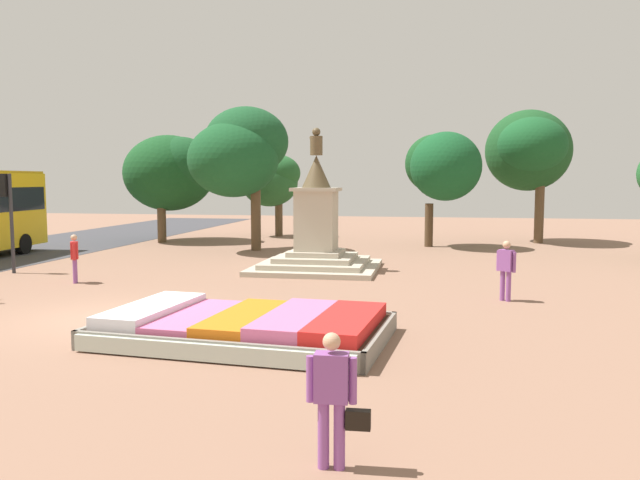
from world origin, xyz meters
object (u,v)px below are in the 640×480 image
at_px(flower_planter, 246,327).
at_px(pedestrian_crossing_plaza, 506,267).
at_px(traffic_light_mid_block, 8,203).
at_px(statue_monument, 316,239).
at_px(pedestrian_with_handbag, 334,394).
at_px(pedestrian_near_planter, 75,255).

distance_m(flower_planter, pedestrian_crossing_plaza, 7.71).
bearing_deg(traffic_light_mid_block, statue_monument, 14.63).
bearing_deg(pedestrian_with_handbag, pedestrian_near_planter, 132.15).
relative_size(traffic_light_mid_block, pedestrian_near_planter, 2.25).
xyz_separation_m(traffic_light_mid_block, pedestrian_with_handbag, (13.46, -12.63, -1.57)).
bearing_deg(statue_monument, flower_planter, -87.47).
relative_size(flower_planter, pedestrian_near_planter, 3.90).
bearing_deg(statue_monument, pedestrian_crossing_plaza, -38.45).
bearing_deg(pedestrian_with_handbag, pedestrian_crossing_plaza, 74.09).
relative_size(flower_planter, statue_monument, 1.18).
xyz_separation_m(statue_monument, pedestrian_crossing_plaza, (6.09, -4.83, -0.20)).
xyz_separation_m(flower_planter, pedestrian_with_handbag, (2.65, -5.29, 0.60)).
bearing_deg(pedestrian_with_handbag, traffic_light_mid_block, 136.82).
relative_size(flower_planter, pedestrian_crossing_plaza, 3.69).
distance_m(flower_planter, statue_monument, 10.10).
xyz_separation_m(statue_monument, pedestrian_near_planter, (-6.97, -4.22, -0.26)).
bearing_deg(flower_planter, pedestrian_near_planter, 141.80).
xyz_separation_m(traffic_light_mid_block, pedestrian_crossing_plaza, (16.45, -2.13, -1.50)).
relative_size(pedestrian_with_handbag, pedestrian_near_planter, 1.02).
relative_size(flower_planter, traffic_light_mid_block, 1.73).
bearing_deg(flower_planter, pedestrian_with_handbag, -63.36).
relative_size(traffic_light_mid_block, pedestrian_with_handbag, 2.22).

